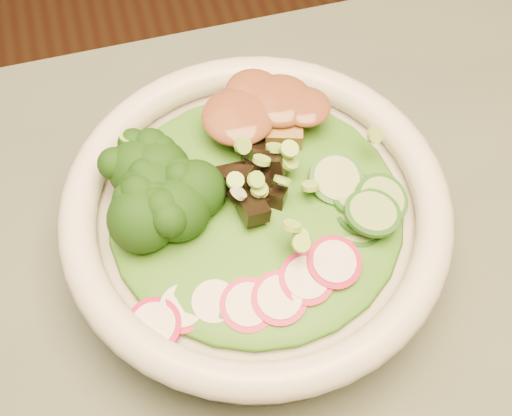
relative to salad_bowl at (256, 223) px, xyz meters
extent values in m
cylinder|color=black|center=(0.32, 0.16, -0.42)|extent=(0.06, 0.06, 0.72)
cylinder|color=silver|center=(0.00, 0.00, -0.01)|extent=(0.21, 0.21, 0.05)
torus|color=silver|center=(0.00, 0.00, 0.02)|extent=(0.24, 0.24, 0.02)
ellipsoid|color=#2B5C13|center=(0.00, 0.00, 0.02)|extent=(0.18, 0.18, 0.02)
ellipsoid|color=brown|center=(0.02, 0.05, 0.04)|extent=(0.06, 0.05, 0.01)
camera|label=1|loc=(-0.06, -0.21, 0.39)|focal=50.00mm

